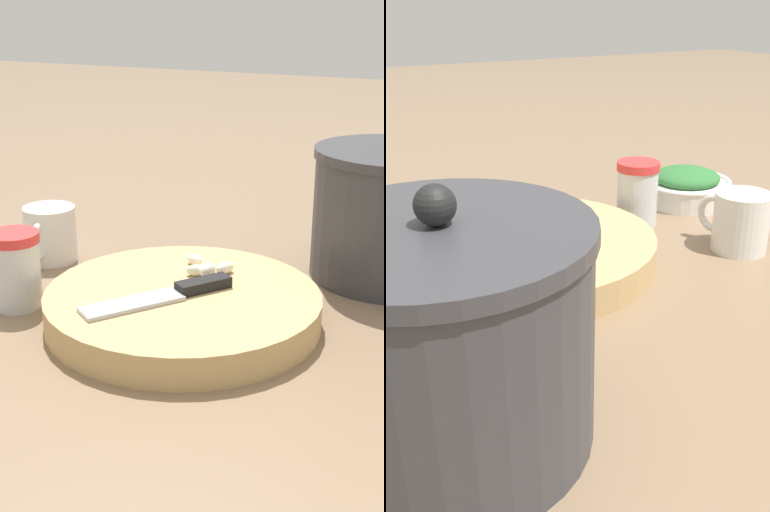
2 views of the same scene
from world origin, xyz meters
TOP-DOWN VIEW (x-y plane):
  - ground_plane at (0.00, 0.00)m, footprint 5.00×5.00m
  - cutting_board at (0.05, -0.11)m, footprint 0.32×0.32m
  - chef_knife at (0.05, -0.14)m, footprint 0.12×0.17m
  - garlic_cloves at (0.05, -0.05)m, footprint 0.07×0.05m
  - spice_jar at (-0.15, -0.16)m, footprint 0.06×0.06m
  - coffee_mug at (-0.21, -0.02)m, footprint 0.07×0.10m

SIDE VIEW (x-z plane):
  - ground_plane at x=0.00m, z-range 0.00..0.00m
  - cutting_board at x=0.05m, z-range 0.00..0.04m
  - coffee_mug at x=-0.21m, z-range 0.00..0.08m
  - chef_knife at x=0.05m, z-range 0.04..0.05m
  - garlic_cloves at x=0.05m, z-range 0.04..0.05m
  - spice_jar at x=-0.15m, z-range 0.00..0.09m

